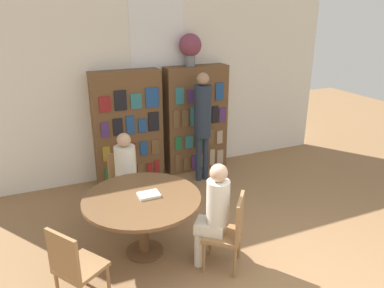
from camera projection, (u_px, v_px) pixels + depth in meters
wall_back at (158, 86)px, 6.24m from camera, size 6.40×0.07×3.00m
bookshelf_left at (128, 127)px, 6.05m from camera, size 1.09×0.34×1.83m
bookshelf_right at (196, 119)px, 6.51m from camera, size 1.09×0.34×1.83m
flower_vase at (190, 46)px, 6.05m from camera, size 0.37×0.37×0.52m
reading_table at (142, 205)px, 4.24m from camera, size 1.34×1.34×0.74m
chair_near_camera at (74, 265)px, 3.50m from camera, size 0.55×0.55×0.87m
chair_left_side at (125, 181)px, 5.17m from camera, size 0.42×0.42×0.87m
chair_far_side at (230, 229)px, 4.06m from camera, size 0.56×0.56×0.87m
seated_reader_left at (126, 172)px, 4.95m from camera, size 0.29×0.39×1.22m
seated_reader_right at (214, 210)px, 4.03m from camera, size 0.41×0.39×1.23m
librarian_standing at (202, 117)px, 5.97m from camera, size 0.27×0.54×1.80m
open_book_on_table at (149, 195)px, 4.23m from camera, size 0.24×0.18×0.03m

